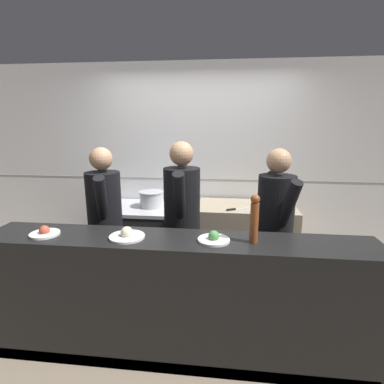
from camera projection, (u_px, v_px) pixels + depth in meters
name	position (u px, v px, depth m)	size (l,w,h in m)	color
ground_plane	(184.00, 330.00, 2.77)	(14.00, 14.00, 0.00)	#7F705B
wall_back_tiled	(199.00, 167.00, 3.89)	(8.00, 0.06, 2.60)	white
oven_range	(147.00, 239.00, 3.77)	(1.18, 0.71, 0.86)	#232326
prep_counter	(245.00, 242.00, 3.63)	(1.13, 0.65, 0.92)	gray
pass_counter	(177.00, 299.00, 2.38)	(3.03, 0.45, 1.02)	black
stock_pot	(151.00, 199.00, 3.64)	(0.30, 0.30, 0.19)	#B7BABF
chefs_knife	(238.00, 209.00, 3.37)	(0.32, 0.21, 0.02)	#B7BABF
plated_dish_main	(45.00, 233.00, 2.34)	(0.23, 0.23, 0.08)	white
plated_dish_appetiser	(127.00, 235.00, 2.28)	(0.27, 0.27, 0.09)	white
plated_dish_dessert	(214.00, 239.00, 2.22)	(0.24, 0.24, 0.08)	white
pepper_mill	(254.00, 218.00, 2.15)	(0.07, 0.07, 0.36)	brown
chef_head_cook	(105.00, 221.00, 2.98)	(0.42, 0.71, 1.65)	black
chef_sous	(182.00, 220.00, 2.91)	(0.37, 0.75, 1.70)	black
chef_line	(274.00, 228.00, 2.77)	(0.43, 0.71, 1.65)	black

